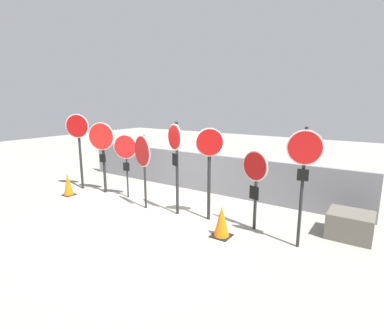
# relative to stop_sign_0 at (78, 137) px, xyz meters

# --- Properties ---
(ground_plane) EXTENTS (40.00, 40.00, 0.00)m
(ground_plane) POSITION_rel_stop_sign_0_xyz_m (3.72, -0.05, -1.88)
(ground_plane) COLOR gray
(fence_back) EXTENTS (10.62, 0.12, 1.33)m
(fence_back) POSITION_rel_stop_sign_0_xyz_m (3.72, 2.16, -1.22)
(fence_back) COLOR slate
(fence_back) RESTS_ON ground
(stop_sign_0) EXTENTS (0.74, 0.41, 2.66)m
(stop_sign_0) POSITION_rel_stop_sign_0_xyz_m (0.00, 0.00, 0.00)
(stop_sign_0) COLOR black
(stop_sign_0) RESTS_ON ground
(stop_sign_1) EXTENTS (0.87, 0.35, 2.41)m
(stop_sign_1) POSITION_rel_stop_sign_0_xyz_m (1.07, 0.13, -0.21)
(stop_sign_1) COLOR black
(stop_sign_1) RESTS_ON ground
(stop_sign_2) EXTENTS (0.73, 0.34, 2.08)m
(stop_sign_2) POSITION_rel_stop_sign_0_xyz_m (2.12, 0.17, -0.33)
(stop_sign_2) COLOR black
(stop_sign_2) RESTS_ON ground
(stop_sign_3) EXTENTS (0.86, 0.34, 2.17)m
(stop_sign_3) POSITION_rel_stop_sign_0_xyz_m (3.25, -0.27, -0.30)
(stop_sign_3) COLOR black
(stop_sign_3) RESTS_ON ground
(stop_sign_4) EXTENTS (0.65, 0.32, 2.56)m
(stop_sign_4) POSITION_rel_stop_sign_0_xyz_m (4.31, -0.11, -0.11)
(stop_sign_4) COLOR black
(stop_sign_4) RESTS_ON ground
(stop_sign_5) EXTENTS (0.62, 0.42, 2.44)m
(stop_sign_5) POSITION_rel_stop_sign_0_xyz_m (5.28, 0.04, -0.20)
(stop_sign_5) COLOR black
(stop_sign_5) RESTS_ON ground
(stop_sign_6) EXTENTS (0.70, 0.25, 1.96)m
(stop_sign_6) POSITION_rel_stop_sign_0_xyz_m (6.49, 0.13, -0.52)
(stop_sign_6) COLOR black
(stop_sign_6) RESTS_ON ground
(stop_sign_7) EXTENTS (0.72, 0.17, 2.59)m
(stop_sign_7) POSITION_rel_stop_sign_0_xyz_m (7.65, -0.23, -0.02)
(stop_sign_7) COLOR black
(stop_sign_7) RESTS_ON ground
(traffic_cone_0) EXTENTS (0.44, 0.44, 0.74)m
(traffic_cone_0) POSITION_rel_stop_sign_0_xyz_m (6.03, -0.66, -1.52)
(traffic_cone_0) COLOR black
(traffic_cone_0) RESTS_ON ground
(traffic_cone_1) EXTENTS (0.37, 0.37, 0.74)m
(traffic_cone_1) POSITION_rel_stop_sign_0_xyz_m (0.27, -0.73, -1.52)
(traffic_cone_1) COLOR black
(traffic_cone_1) RESTS_ON ground
(storage_crate) EXTENTS (0.96, 0.85, 0.60)m
(storage_crate) POSITION_rel_stop_sign_0_xyz_m (8.52, 0.95, -1.58)
(storage_crate) COLOR #605B51
(storage_crate) RESTS_ON ground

